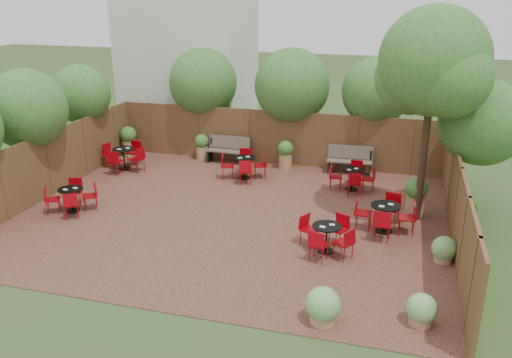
# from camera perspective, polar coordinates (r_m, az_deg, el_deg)

# --- Properties ---
(ground) EXTENTS (80.00, 80.00, 0.00)m
(ground) POSITION_cam_1_polar(r_m,az_deg,el_deg) (15.29, -2.56, -3.94)
(ground) COLOR #354F23
(ground) RESTS_ON ground
(courtyard_paving) EXTENTS (12.00, 10.00, 0.02)m
(courtyard_paving) POSITION_cam_1_polar(r_m,az_deg,el_deg) (15.29, -2.56, -3.91)
(courtyard_paving) COLOR #371916
(courtyard_paving) RESTS_ON ground
(fence_back) EXTENTS (12.00, 0.08, 2.00)m
(fence_back) POSITION_cam_1_polar(r_m,az_deg,el_deg) (19.50, 1.98, 4.49)
(fence_back) COLOR brown
(fence_back) RESTS_ON ground
(fence_left) EXTENTS (0.08, 10.00, 2.00)m
(fence_left) POSITION_cam_1_polar(r_m,az_deg,el_deg) (17.66, -21.46, 1.43)
(fence_left) COLOR brown
(fence_left) RESTS_ON ground
(fence_right) EXTENTS (0.08, 10.00, 2.00)m
(fence_right) POSITION_cam_1_polar(r_m,az_deg,el_deg) (14.33, 20.85, -2.66)
(fence_right) COLOR brown
(fence_right) RESTS_ON ground
(neighbour_building) EXTENTS (5.00, 4.00, 8.00)m
(neighbour_building) POSITION_cam_1_polar(r_m,az_deg,el_deg) (23.17, -7.30, 14.36)
(neighbour_building) COLOR beige
(neighbour_building) RESTS_ON ground
(overhang_foliage) EXTENTS (15.63, 10.66, 2.73)m
(overhang_foliage) POSITION_cam_1_polar(r_m,az_deg,el_deg) (17.78, -3.57, 8.72)
(overhang_foliage) COLOR #306520
(overhang_foliage) RESTS_ON ground
(courtyard_tree) EXTENTS (2.93, 2.85, 5.82)m
(courtyard_tree) POSITION_cam_1_polar(r_m,az_deg,el_deg) (14.54, 18.53, 11.24)
(courtyard_tree) COLOR black
(courtyard_tree) RESTS_ON courtyard_paving
(park_bench_left) EXTENTS (1.60, 0.56, 0.98)m
(park_bench_left) POSITION_cam_1_polar(r_m,az_deg,el_deg) (19.73, -2.98, 3.23)
(park_bench_left) COLOR brown
(park_bench_left) RESTS_ON courtyard_paving
(park_bench_right) EXTENTS (1.58, 0.57, 0.96)m
(park_bench_right) POSITION_cam_1_polar(r_m,az_deg,el_deg) (18.84, 10.07, 2.10)
(park_bench_right) COLOR brown
(park_bench_right) RESTS_ON courtyard_paving
(bistro_tables) EXTENTS (10.86, 6.13, 0.89)m
(bistro_tables) POSITION_cam_1_polar(r_m,az_deg,el_deg) (16.17, -1.45, -0.85)
(bistro_tables) COLOR black
(bistro_tables) RESTS_ON courtyard_paving
(planters) EXTENTS (11.31, 3.90, 1.15)m
(planters) POSITION_cam_1_polar(r_m,az_deg,el_deg) (18.45, -0.90, 2.33)
(planters) COLOR #9E714F
(planters) RESTS_ON courtyard_paving
(low_shrubs) EXTENTS (3.03, 3.84, 0.74)m
(low_shrubs) POSITION_cam_1_polar(r_m,az_deg,el_deg) (11.42, 13.99, -11.45)
(low_shrubs) COLOR #9E714F
(low_shrubs) RESTS_ON courtyard_paving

